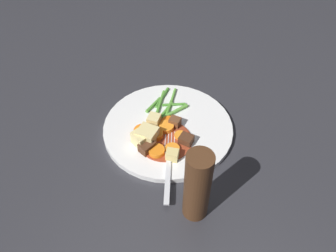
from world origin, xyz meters
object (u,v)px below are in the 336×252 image
(meat_chunk_0, at_px, (186,140))
(meat_chunk_1, at_px, (175,122))
(carrot_slice_0, at_px, (180,136))
(fork, at_px, (169,162))
(meat_chunk_2, at_px, (147,147))
(pepper_mill, at_px, (197,186))
(potato_chunk_1, at_px, (147,135))
(potato_chunk_3, at_px, (154,121))
(carrot_slice_1, at_px, (150,129))
(dinner_plate, at_px, (168,128))
(carrot_slice_5, at_px, (155,135))
(carrot_slice_6, at_px, (168,123))
(carrot_slice_3, at_px, (142,132))
(carrot_slice_4, at_px, (157,151))
(potato_chunk_2, at_px, (141,138))
(carrot_slice_7, at_px, (168,128))
(carrot_slice_2, at_px, (172,149))
(potato_chunk_0, at_px, (172,155))

(meat_chunk_0, bearing_deg, meat_chunk_1, -134.20)
(carrot_slice_0, distance_m, fork, 0.07)
(meat_chunk_2, height_order, pepper_mill, pepper_mill)
(potato_chunk_1, relative_size, potato_chunk_3, 1.41)
(carrot_slice_0, bearing_deg, meat_chunk_0, 58.45)
(carrot_slice_1, distance_m, meat_chunk_2, 0.06)
(pepper_mill, bearing_deg, potato_chunk_3, -137.54)
(dinner_plate, height_order, potato_chunk_3, potato_chunk_3)
(carrot_slice_5, xyz_separation_m, carrot_slice_6, (-0.04, 0.01, -0.00))
(carrot_slice_3, height_order, carrot_slice_5, same)
(carrot_slice_4, xyz_separation_m, potato_chunk_2, (-0.01, -0.04, 0.01))
(carrot_slice_4, xyz_separation_m, carrot_slice_5, (-0.04, -0.02, 0.00))
(potato_chunk_3, xyz_separation_m, meat_chunk_0, (0.02, 0.08, -0.00))
(carrot_slice_5, height_order, fork, carrot_slice_5)
(carrot_slice_4, relative_size, carrot_slice_6, 0.95)
(carrot_slice_1, distance_m, fork, 0.10)
(carrot_slice_5, height_order, carrot_slice_7, same)
(dinner_plate, relative_size, carrot_slice_5, 8.15)
(potato_chunk_3, bearing_deg, fork, 38.14)
(potato_chunk_1, height_order, pepper_mill, pepper_mill)
(carrot_slice_6, bearing_deg, pepper_mill, 34.33)
(carrot_slice_0, distance_m, carrot_slice_7, 0.03)
(carrot_slice_0, bearing_deg, carrot_slice_2, -3.00)
(carrot_slice_5, height_order, meat_chunk_0, meat_chunk_0)
(carrot_slice_3, bearing_deg, fork, 57.31)
(potato_chunk_0, bearing_deg, carrot_slice_2, -159.86)
(carrot_slice_0, xyz_separation_m, potato_chunk_3, (-0.01, -0.06, 0.01))
(potato_chunk_3, bearing_deg, meat_chunk_1, 109.38)
(potato_chunk_0, distance_m, meat_chunk_2, 0.05)
(meat_chunk_0, bearing_deg, potato_chunk_2, -67.33)
(pepper_mill, bearing_deg, carrot_slice_5, -134.52)
(carrot_slice_2, xyz_separation_m, carrot_slice_7, (-0.05, -0.03, 0.00))
(carrot_slice_6, distance_m, meat_chunk_2, 0.08)
(potato_chunk_1, height_order, meat_chunk_2, potato_chunk_1)
(meat_chunk_0, distance_m, meat_chunk_2, 0.08)
(carrot_slice_1, distance_m, carrot_slice_2, 0.07)
(carrot_slice_2, distance_m, potato_chunk_1, 0.06)
(dinner_plate, relative_size, potato_chunk_0, 11.64)
(carrot_slice_2, bearing_deg, carrot_slice_3, -104.54)
(potato_chunk_3, distance_m, meat_chunk_2, 0.07)
(carrot_slice_3, height_order, meat_chunk_0, meat_chunk_0)
(dinner_plate, distance_m, potato_chunk_0, 0.09)
(carrot_slice_3, bearing_deg, carrot_slice_4, 52.56)
(carrot_slice_7, distance_m, potato_chunk_0, 0.08)
(carrot_slice_2, height_order, carrot_slice_4, carrot_slice_4)
(carrot_slice_3, height_order, carrot_slice_6, carrot_slice_3)
(meat_chunk_0, xyz_separation_m, pepper_mill, (0.13, 0.06, 0.05))
(meat_chunk_1, height_order, meat_chunk_2, same)
(carrot_slice_1, xyz_separation_m, potato_chunk_0, (0.05, 0.07, 0.01))
(carrot_slice_1, distance_m, potato_chunk_1, 0.03)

